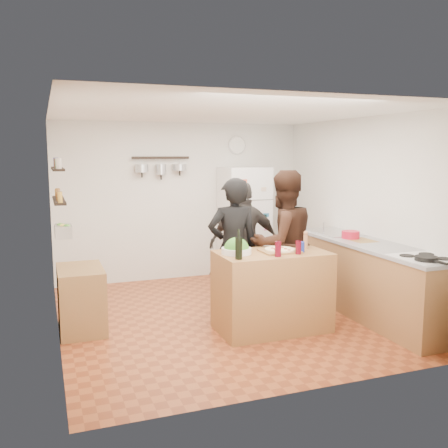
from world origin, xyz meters
name	(u,v)px	position (x,y,z in m)	size (l,w,h in m)	color
room_shell	(216,213)	(0.00, 0.39, 1.25)	(4.20, 4.20, 4.20)	brown
prep_island	(272,291)	(0.32, -0.63, 0.46)	(1.25, 0.72, 0.91)	#9B6938
pizza_board	(280,251)	(0.40, -0.65, 0.92)	(0.42, 0.34, 0.02)	brown
pizza	(280,249)	(0.40, -0.65, 0.94)	(0.34, 0.34, 0.02)	beige
salad_bowl	(236,251)	(-0.10, -0.58, 0.94)	(0.34, 0.34, 0.07)	white
wine_bottle	(239,248)	(-0.18, -0.85, 1.03)	(0.08, 0.08, 0.23)	black
wine_glass_near	(278,249)	(0.27, -0.87, 0.99)	(0.07, 0.07, 0.17)	#510615
wine_glass_far	(298,247)	(0.54, -0.83, 0.99)	(0.06, 0.06, 0.15)	#4E0612
pepper_mill	(306,242)	(0.77, -0.58, 0.99)	(0.05, 0.05, 0.17)	#AC6F48
salt_canister	(301,247)	(0.62, -0.75, 0.97)	(0.07, 0.07, 0.12)	navy
person_left	(233,248)	(0.06, -0.06, 0.87)	(0.63, 0.41, 1.73)	black
person_center	(283,243)	(0.68, -0.17, 0.91)	(0.88, 0.69, 1.82)	black
person_back	(244,243)	(0.44, 0.49, 0.82)	(0.96, 0.40, 1.64)	#2D2A28
counter_run	(369,279)	(1.70, -0.55, 0.45)	(0.63, 2.63, 0.90)	#9E7042
stove_top	(425,258)	(1.70, -1.50, 0.91)	(0.60, 0.62, 0.02)	white
skillet	(426,258)	(1.60, -1.62, 0.94)	(0.23, 0.23, 0.04)	black
sink	(333,233)	(1.70, 0.30, 0.92)	(0.50, 0.80, 0.03)	silver
cutting_board	(361,241)	(1.70, -0.36, 0.91)	(0.30, 0.40, 0.02)	olive
red_bowl	(351,235)	(1.65, -0.20, 0.97)	(0.23, 0.23, 0.10)	red
fridge	(244,223)	(0.95, 1.75, 0.90)	(0.70, 0.68, 1.80)	white
wall_clock	(237,145)	(0.95, 2.08, 2.15)	(0.30, 0.30, 0.03)	silver
spice_shelf_lower	(59,200)	(-1.93, 0.20, 1.50)	(0.12, 1.00, 0.03)	black
spice_shelf_upper	(57,169)	(-1.93, 0.20, 1.85)	(0.12, 1.00, 0.03)	black
produce_basket	(63,231)	(-1.90, 0.20, 1.15)	(0.18, 0.35, 0.14)	silver
side_table	(81,299)	(-1.74, 0.11, 0.36)	(0.50, 0.80, 0.73)	olive
pot_rack	(161,158)	(-0.35, 2.00, 1.95)	(0.90, 0.04, 0.04)	black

